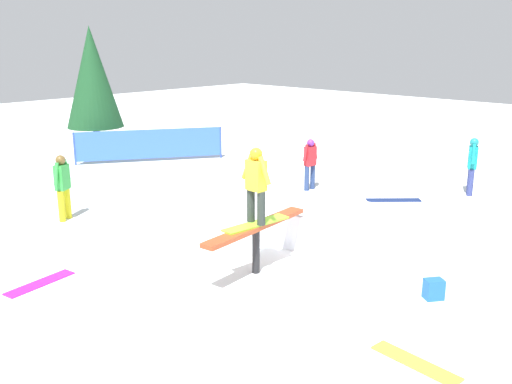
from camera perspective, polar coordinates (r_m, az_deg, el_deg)
ground_plane at (r=10.46m, az=-0.00°, el=-8.05°), size 60.00×60.00×0.00m
rail_feature at (r=10.17m, az=-0.00°, el=-4.03°), size 2.63×0.53×0.92m
snow_kicker_ramp at (r=12.01m, az=6.44°, el=-3.10°), size 1.93×1.66×0.74m
main_rider_on_rail at (r=9.93m, az=-0.00°, el=0.52°), size 1.41×0.73×1.39m
bystander_teal at (r=16.30m, az=20.81°, el=2.72°), size 0.65×0.38×1.55m
bystander_green at (r=13.83m, az=-18.77°, el=0.77°), size 0.60×0.41×1.54m
bystander_red at (r=15.81m, az=5.43°, el=3.06°), size 0.58×0.21×1.43m
loose_snowboard_lime at (r=8.08m, az=15.66°, el=-16.13°), size 0.40×1.27×0.02m
loose_snowboard_magenta at (r=10.68m, az=-20.78°, el=-8.53°), size 1.29×0.47×0.02m
loose_snowboard_navy at (r=15.29m, az=13.58°, el=-0.79°), size 1.18×1.20×0.02m
backpack_on_snow at (r=9.85m, az=17.35°, el=-9.26°), size 0.37×0.35×0.34m
safety_fence at (r=19.73m, az=-10.59°, el=4.73°), size 4.19×2.69×1.10m
pine_tree_near at (r=21.19m, az=-16.04°, el=10.95°), size 1.98×1.98×4.50m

